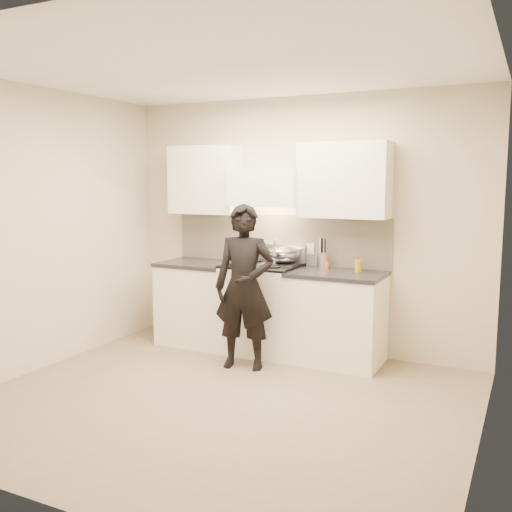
# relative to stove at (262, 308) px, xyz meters

# --- Properties ---
(ground_plane) EXTENTS (4.00, 4.00, 0.00)m
(ground_plane) POSITION_rel_stove_xyz_m (0.30, -1.42, -0.47)
(ground_plane) COLOR #8B7459
(room_shell) EXTENTS (4.04, 3.54, 2.70)m
(room_shell) POSITION_rel_stove_xyz_m (0.24, -1.05, 1.12)
(room_shell) COLOR beige
(room_shell) RESTS_ON ground
(stove) EXTENTS (0.76, 0.65, 0.96)m
(stove) POSITION_rel_stove_xyz_m (0.00, 0.00, 0.00)
(stove) COLOR white
(stove) RESTS_ON ground
(counter_right) EXTENTS (0.92, 0.67, 0.92)m
(counter_right) POSITION_rel_stove_xyz_m (0.83, 0.00, -0.01)
(counter_right) COLOR white
(counter_right) RESTS_ON ground
(counter_left) EXTENTS (0.82, 0.67, 0.92)m
(counter_left) POSITION_rel_stove_xyz_m (-0.78, 0.00, -0.01)
(counter_left) COLOR white
(counter_left) RESTS_ON ground
(wok) EXTENTS (0.35, 0.42, 0.28)m
(wok) POSITION_rel_stove_xyz_m (0.20, 0.10, 0.58)
(wok) COLOR #A9A7B7
(wok) RESTS_ON stove
(stock_pot) EXTENTS (0.38, 0.29, 0.18)m
(stock_pot) POSITION_rel_stove_xyz_m (-0.20, -0.09, 0.57)
(stock_pot) COLOR #A9A7B7
(stock_pot) RESTS_ON stove
(utensil_crock) EXTENTS (0.12, 0.12, 0.31)m
(utensil_crock) POSITION_rel_stove_xyz_m (0.61, 0.16, 0.54)
(utensil_crock) COLOR #B6B6B6
(utensil_crock) RESTS_ON counter_right
(spice_jar) EXTENTS (0.05, 0.05, 0.11)m
(spice_jar) POSITION_rel_stove_xyz_m (0.66, 0.15, 0.50)
(spice_jar) COLOR orange
(spice_jar) RESTS_ON counter_right
(oil_glass) EXTENTS (0.07, 0.07, 0.12)m
(oil_glass) POSITION_rel_stove_xyz_m (1.01, 0.11, 0.51)
(oil_glass) COLOR #B68319
(oil_glass) RESTS_ON counter_right
(person) EXTENTS (0.65, 0.50, 1.60)m
(person) POSITION_rel_stove_xyz_m (0.07, -0.55, 0.33)
(person) COLOR black
(person) RESTS_ON ground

